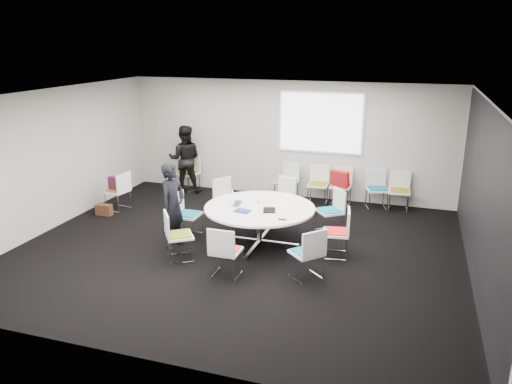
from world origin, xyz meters
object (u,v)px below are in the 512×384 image
(conference_table, at_px, (260,217))
(person_main, at_px, (173,206))
(chair_ring_a, at_px, (336,241))
(chair_ring_h, at_px, (307,263))
(chair_ring_e, at_px, (188,223))
(chair_back_d, at_px, (377,196))
(laptop, at_px, (239,204))
(chair_back_a, at_px, (286,188))
(brown_bag, at_px, (104,210))
(chair_ring_f, at_px, (179,245))
(chair_back_c, at_px, (340,193))
(chair_spare_left, at_px, (119,198))
(chair_ring_d, at_px, (227,207))
(person_back, at_px, (185,159))
(chair_ring_b, at_px, (330,219))
(maroon_bag, at_px, (117,183))
(chair_ring_g, at_px, (226,261))
(cup, at_px, (258,201))
(chair_ring_c, at_px, (282,206))
(chair_back_e, at_px, (399,198))
(chair_back_b, at_px, (318,191))
(chair_person_back, at_px, (189,179))

(conference_table, distance_m, person_main, 1.62)
(chair_ring_a, height_order, chair_ring_h, same)
(person_main, bearing_deg, chair_ring_e, 5.77)
(chair_back_d, relative_size, laptop, 2.70)
(chair_back_a, distance_m, brown_bag, 4.24)
(chair_ring_e, relative_size, chair_ring_f, 1.00)
(chair_back_c, xyz_separation_m, chair_spare_left, (-4.73, -1.92, 0.00))
(chair_ring_d, xyz_separation_m, person_back, (-1.74, 1.59, 0.57))
(chair_ring_b, distance_m, chair_back_a, 2.28)
(chair_ring_a, distance_m, maroon_bag, 5.23)
(person_main, height_order, laptop, person_main)
(conference_table, distance_m, chair_ring_g, 1.51)
(chair_back_c, xyz_separation_m, person_main, (-2.58, -3.41, 0.52))
(chair_ring_e, relative_size, cup, 9.78)
(chair_back_d, height_order, person_back, person_back)
(chair_back_a, relative_size, brown_bag, 2.44)
(chair_ring_c, relative_size, chair_back_e, 1.00)
(chair_ring_e, distance_m, chair_back_b, 3.50)
(conference_table, bearing_deg, chair_spare_left, 166.37)
(chair_ring_d, xyz_separation_m, chair_back_d, (2.98, 1.76, 0.00))
(chair_back_a, xyz_separation_m, cup, (0.11, -2.63, 0.50))
(chair_person_back, bearing_deg, chair_back_a, -158.27)
(chair_ring_h, bearing_deg, chair_person_back, 88.06)
(chair_ring_e, bearing_deg, chair_spare_left, -113.95)
(chair_back_b, height_order, chair_person_back, same)
(laptop, bearing_deg, chair_back_e, -51.68)
(chair_back_e, distance_m, person_main, 5.21)
(chair_ring_c, relative_size, chair_back_a, 1.00)
(chair_ring_c, xyz_separation_m, person_main, (-1.51, -2.10, 0.52))
(chair_ring_f, xyz_separation_m, chair_spare_left, (-2.50, 2.00, 0.00))
(chair_ring_a, relative_size, chair_back_c, 1.00)
(chair_ring_d, xyz_separation_m, person_main, (-0.43, -1.66, 0.52))
(chair_person_back, relative_size, maroon_bag, 2.20)
(chair_ring_e, relative_size, chair_person_back, 1.00)
(maroon_bag, bearing_deg, chair_ring_c, 9.33)
(chair_back_c, distance_m, maroon_bag, 5.13)
(conference_table, bearing_deg, chair_ring_e, -176.36)
(chair_ring_b, relative_size, chair_ring_f, 1.00)
(chair_ring_c, height_order, cup, chair_ring_c)
(chair_ring_f, bearing_deg, chair_back_e, 102.40)
(conference_table, xyz_separation_m, chair_ring_g, (-0.11, -1.49, -0.25))
(chair_ring_g, xyz_separation_m, brown_bag, (-3.63, 1.96, -0.16))
(chair_back_b, bearing_deg, chair_spare_left, 21.95)
(chair_back_a, height_order, laptop, chair_back_a)
(chair_ring_f, xyz_separation_m, brown_bag, (-2.61, 1.59, -0.16))
(person_main, bearing_deg, conference_table, -57.85)
(chair_ring_a, relative_size, chair_ring_c, 1.00)
(chair_ring_h, xyz_separation_m, cup, (-1.25, 1.32, 0.50))
(chair_ring_c, relative_size, laptop, 2.70)
(chair_spare_left, xyz_separation_m, chair_person_back, (0.84, 1.92, 0.00))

